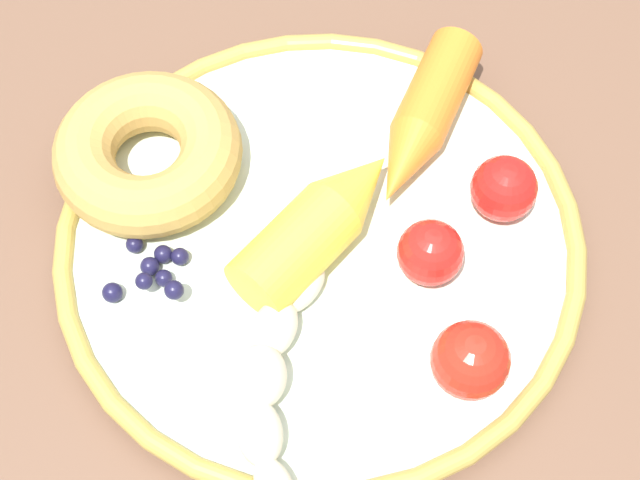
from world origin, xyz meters
name	(u,v)px	position (x,y,z in m)	size (l,w,h in m)	color
dining_table	(256,304)	(0.00, 0.00, 0.61)	(0.95, 0.77, 0.71)	brown
plate	(320,242)	(-0.05, -0.01, 0.72)	(0.32, 0.32, 0.02)	silver
banana	(270,380)	(-0.06, 0.09, 0.74)	(0.07, 0.15, 0.03)	beige
carrot_orange	(423,120)	(-0.07, -0.11, 0.74)	(0.04, 0.13, 0.03)	orange
carrot_yellow	(321,223)	(-0.05, -0.01, 0.75)	(0.07, 0.13, 0.04)	yellow
donut	(148,153)	(0.07, -0.01, 0.75)	(0.11, 0.11, 0.04)	#BC9147
blueberry_pile	(151,271)	(0.03, 0.05, 0.73)	(0.05, 0.05, 0.02)	#191638
tomato_near	(470,360)	(-0.15, 0.03, 0.75)	(0.04, 0.04, 0.04)	red
tomato_mid	(430,253)	(-0.11, -0.02, 0.75)	(0.04, 0.04, 0.04)	red
tomato_far	(504,189)	(-0.13, -0.08, 0.75)	(0.04, 0.04, 0.04)	red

